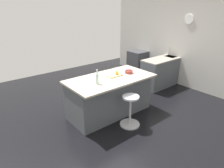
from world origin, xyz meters
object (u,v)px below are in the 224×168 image
(oven_range, at_px, (138,63))
(cutting_board, at_px, (114,75))
(stool_by_window, at_px, (130,112))
(water_bottle, at_px, (97,78))
(fruit_bowl, at_px, (129,72))
(kitchen_island, at_px, (109,95))
(apple_yellow, at_px, (117,72))

(oven_range, xyz_separation_m, cutting_board, (2.53, 1.64, 0.50))
(oven_range, bearing_deg, stool_by_window, 41.52)
(water_bottle, height_order, fruit_bowl, water_bottle)
(cutting_board, bearing_deg, oven_range, -147.01)
(oven_range, height_order, water_bottle, water_bottle)
(oven_range, height_order, kitchen_island, kitchen_island)
(kitchen_island, distance_m, fruit_bowl, 0.75)
(apple_yellow, bearing_deg, cutting_board, 2.07)
(cutting_board, bearing_deg, apple_yellow, -177.93)
(stool_by_window, bearing_deg, oven_range, -138.48)
(kitchen_island, bearing_deg, cutting_board, -176.36)
(cutting_board, height_order, apple_yellow, apple_yellow)
(kitchen_island, distance_m, apple_yellow, 0.57)
(stool_by_window, bearing_deg, apple_yellow, -107.20)
(fruit_bowl, bearing_deg, water_bottle, 5.10)
(fruit_bowl, bearing_deg, oven_range, -140.98)
(cutting_board, relative_size, water_bottle, 1.15)
(stool_by_window, height_order, fruit_bowl, fruit_bowl)
(fruit_bowl, bearing_deg, kitchen_island, -7.35)
(cutting_board, distance_m, fruit_bowl, 0.41)
(water_bottle, bearing_deg, fruit_bowl, -174.90)
(kitchen_island, relative_size, apple_yellow, 22.69)
(apple_yellow, xyz_separation_m, water_bottle, (0.68, 0.17, 0.06))
(oven_range, relative_size, apple_yellow, 9.85)
(oven_range, bearing_deg, water_bottle, 30.09)
(water_bottle, bearing_deg, cutting_board, -164.13)
(kitchen_island, bearing_deg, water_bottle, 19.57)
(oven_range, xyz_separation_m, stool_by_window, (2.67, 2.36, -0.11))
(stool_by_window, distance_m, water_bottle, 1.02)
(apple_yellow, relative_size, fruit_bowl, 0.47)
(cutting_board, distance_m, water_bottle, 0.63)
(stool_by_window, bearing_deg, water_bottle, -49.93)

